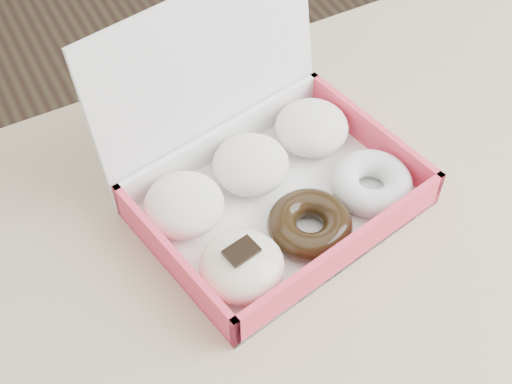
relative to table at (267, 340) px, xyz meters
name	(u,v)px	position (x,y,z in m)	size (l,w,h in m)	color
table	(267,340)	(0.00, 0.00, 0.00)	(1.20, 0.80, 0.75)	tan
donut_box	(267,181)	(0.07, 0.13, 0.11)	(0.36, 0.32, 0.23)	white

